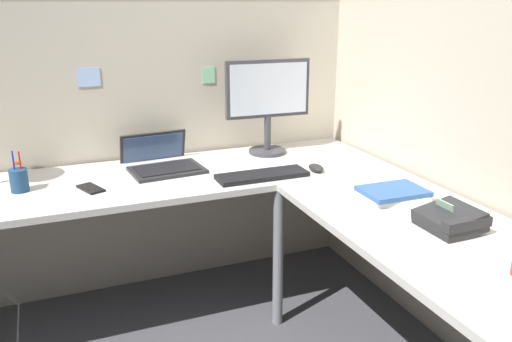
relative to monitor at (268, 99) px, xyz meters
The scene contains 14 objects.
cubicle_wall_back 0.75m from the monitor, 160.95° to the left, with size 2.57×0.12×1.58m.
cubicle_wall_right 1.09m from the monitor, 58.05° to the right, with size 0.12×2.37×1.58m.
desk 0.91m from the monitor, 123.44° to the right, with size 2.35×2.15×0.73m.
monitor is the anchor object (origin of this frame).
laptop 0.65m from the monitor, behind, with size 0.37×0.41×0.22m.
keyboard 0.51m from the monitor, 116.57° to the right, with size 0.43×0.14×0.02m, color black.
computer_mouse 0.48m from the monitor, 76.72° to the right, with size 0.06×0.10×0.03m, color #232326.
pen_cup 1.27m from the monitor, behind, with size 0.08×0.08×0.18m.
cell_phone 1.02m from the monitor, 165.24° to the right, with size 0.07×0.14×0.01m, color black.
office_phone 1.23m from the monitor, 80.01° to the right, with size 0.19×0.21×0.11m.
book_stack 0.90m from the monitor, 76.61° to the right, with size 0.31×0.25×0.04m.
pinned_note_leftmost 0.91m from the monitor, 168.48° to the left, with size 0.11×0.00×0.09m, color #99B7E5.
pinned_note_middle 0.34m from the monitor, 146.21° to the left, with size 0.07×0.00×0.09m, color #8CCC99.
pinned_note_rightmost 0.20m from the monitor, 116.76° to the left, with size 0.10×0.00×0.10m, color #EAD84C.
Camera 1 is at (-0.79, -1.92, 1.52)m, focal length 37.48 mm.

